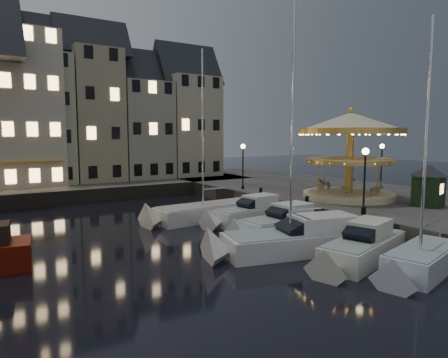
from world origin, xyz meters
TOP-DOWN VIEW (x-y plane):
  - ground at (0.00, 0.00)m, footprint 160.00×160.00m
  - quay_east at (14.00, 6.00)m, footprint 16.00×56.00m
  - quay_north at (-8.00, 28.00)m, footprint 44.00×12.00m
  - quaywall_e at (6.00, 6.00)m, footprint 0.15×44.00m
  - quaywall_n at (-6.00, 22.00)m, footprint 48.00×0.15m
  - streetlamp_b at (7.20, 1.00)m, footprint 0.44×0.44m
  - streetlamp_c at (7.20, 14.50)m, footprint 0.44×0.44m
  - streetlamp_d at (18.50, 8.00)m, footprint 0.44×0.44m
  - bollard_b at (6.60, 0.50)m, footprint 0.30×0.30m
  - bollard_c at (6.60, 5.50)m, footprint 0.30×0.30m
  - bollard_d at (6.60, 11.00)m, footprint 0.30×0.30m
  - townhouse_nc at (-8.00, 30.00)m, footprint 6.82×8.00m
  - townhouse_nd at (-2.25, 30.00)m, footprint 5.50×8.00m
  - townhouse_ne at (3.20, 30.00)m, footprint 6.16×8.00m
  - townhouse_nf at (9.25, 30.00)m, footprint 6.82×8.00m
  - motorboat_a at (2.76, -5.58)m, footprint 6.32×3.27m
  - motorboat_b at (1.98, -2.98)m, footprint 7.24×3.84m
  - motorboat_c at (0.62, -0.08)m, footprint 10.00×4.84m
  - motorboat_d at (2.09, 3.26)m, footprint 6.91×2.50m
  - motorboat_e at (2.53, 7.17)m, footprint 7.20×2.69m
  - motorboat_f at (0.63, 9.86)m, footprint 9.98×3.05m
  - carousel at (11.24, 5.64)m, footprint 8.15×8.15m
  - ticket_kiosk at (12.94, 0.09)m, footprint 2.85×2.85m

SIDE VIEW (x-z plane):
  - ground at x=0.00m, z-range 0.00..0.00m
  - motorboat_f at x=0.63m, z-range -6.10..7.16m
  - motorboat_a at x=2.76m, z-range -4.66..5.73m
  - motorboat_d at x=2.09m, z-range -0.44..1.71m
  - motorboat_e at x=2.53m, z-range -0.44..1.71m
  - motorboat_b at x=1.98m, z-range -0.44..1.71m
  - quay_east at x=14.00m, z-range 0.00..1.30m
  - quay_north at x=-8.00m, z-range 0.00..1.30m
  - quaywall_e at x=6.00m, z-range 0.00..1.30m
  - quaywall_n at x=-6.00m, z-range 0.00..1.30m
  - motorboat_c at x=0.62m, z-range -5.96..7.33m
  - bollard_b at x=6.60m, z-range 1.32..1.89m
  - bollard_c at x=6.60m, z-range 1.32..1.89m
  - bollard_d at x=6.60m, z-range 1.32..1.89m
  - ticket_kiosk at x=12.94m, z-range 1.61..4.95m
  - streetlamp_b at x=7.20m, z-range 1.93..6.10m
  - streetlamp_c at x=7.20m, z-range 1.93..6.10m
  - streetlamp_d at x=18.50m, z-range 1.93..6.10m
  - carousel at x=11.24m, z-range 2.43..9.57m
  - townhouse_ne at x=3.20m, z-range 1.38..14.18m
  - townhouse_nf at x=9.25m, z-range 1.38..15.18m
  - townhouse_nc at x=-8.00m, z-range 1.38..16.18m
  - townhouse_nd at x=-2.25m, z-range 1.38..17.18m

